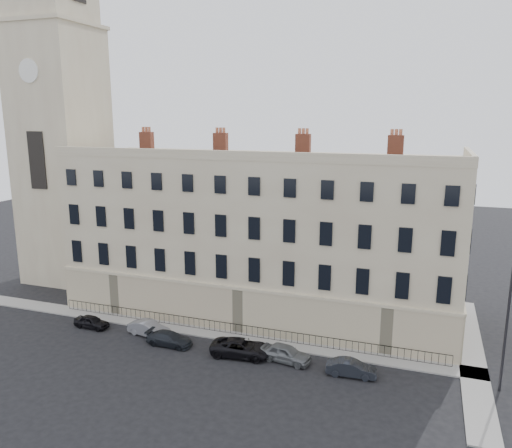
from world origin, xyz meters
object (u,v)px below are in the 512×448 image
(car_e, at_px, (286,353))
(car_f, at_px, (351,368))
(car_d, at_px, (241,348))
(car_b, at_px, (149,329))
(car_a, at_px, (92,322))
(car_c, at_px, (169,339))
(streetlamp, at_px, (508,324))

(car_e, bearing_deg, car_f, -87.42)
(car_d, bearing_deg, car_e, -91.81)
(car_b, relative_size, car_e, 0.97)
(car_f, bearing_deg, car_b, 82.47)
(car_b, distance_m, car_d, 8.88)
(car_a, height_order, car_d, car_d)
(car_e, bearing_deg, car_c, 101.06)
(streetlamp, bearing_deg, car_f, -151.47)
(car_d, distance_m, streetlamp, 19.24)
(car_b, bearing_deg, streetlamp, -81.02)
(car_b, distance_m, car_c, 2.76)
(car_f, bearing_deg, car_c, 85.90)
(car_a, distance_m, car_e, 18.14)
(car_a, xyz_separation_m, car_e, (18.14, -0.32, 0.12))
(car_a, relative_size, streetlamp, 0.36)
(car_c, bearing_deg, streetlamp, -86.97)
(car_c, bearing_deg, car_e, -86.87)
(car_c, relative_size, car_f, 1.08)
(car_c, height_order, car_e, car_e)
(car_a, bearing_deg, car_e, -88.79)
(car_a, height_order, car_e, car_e)
(streetlamp, bearing_deg, car_e, -155.69)
(car_b, xyz_separation_m, car_f, (17.53, -1.09, -0.04))
(car_c, distance_m, car_f, 14.97)
(car_b, height_order, streetlamp, streetlamp)
(car_e, height_order, streetlamp, streetlamp)
(car_a, height_order, car_f, car_f)
(car_a, height_order, car_b, car_b)
(car_a, relative_size, car_d, 0.67)
(car_a, distance_m, streetlamp, 33.59)
(car_e, relative_size, car_f, 1.09)
(streetlamp, bearing_deg, car_a, -157.67)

